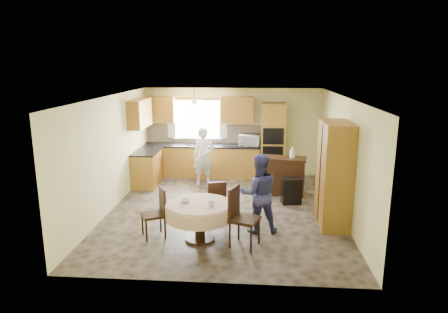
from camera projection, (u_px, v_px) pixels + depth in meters
floor at (224, 210)px, 8.84m from camera, size 5.00×6.00×0.01m
ceiling at (224, 97)px, 8.27m from camera, size 5.00×6.00×0.01m
wall_back at (232, 132)px, 11.47m from camera, size 5.00×0.02×2.50m
wall_front at (209, 203)px, 5.65m from camera, size 5.00×0.02×2.50m
wall_left at (111, 153)px, 8.74m from camera, size 0.02×6.00×2.50m
wall_right at (343, 157)px, 8.37m from camera, size 0.02×6.00×2.50m
window at (197, 120)px, 11.44m from camera, size 1.40×0.03×1.10m
curtain_left at (171, 118)px, 11.44m from camera, size 0.22×0.02×1.15m
curtain_right at (223, 118)px, 11.33m from camera, size 0.22×0.02×1.15m
base_cab_back at (202, 161)px, 11.43m from camera, size 3.30×0.60×0.88m
counter_back at (202, 145)px, 11.32m from camera, size 3.30×0.64×0.04m
base_cab_left at (147, 168)px, 10.65m from camera, size 0.60×1.20×0.88m
counter_left at (147, 151)px, 10.55m from camera, size 0.64×1.20×0.04m
backsplash at (203, 134)px, 11.54m from camera, size 3.30×0.02×0.55m
wall_cab_left at (160, 109)px, 11.31m from camera, size 0.85×0.33×0.72m
wall_cab_right at (237, 110)px, 11.15m from camera, size 0.90×0.33×0.72m
wall_cab_side at (140, 113)px, 10.33m from camera, size 0.33×1.20×0.72m
oven_tower at (273, 141)px, 11.13m from camera, size 0.66×0.62×2.12m
oven_upper at (273, 136)px, 10.78m from camera, size 0.56×0.01×0.45m
oven_lower at (273, 154)px, 10.89m from camera, size 0.56×0.01×0.45m
pendant at (195, 103)px, 10.86m from camera, size 0.36×0.36×0.18m
sideboard at (280, 177)px, 9.86m from camera, size 1.30×0.70×0.88m
space_heater at (291, 191)px, 9.22m from camera, size 0.47×0.36×0.60m
cupboard at (334, 174)px, 7.88m from camera, size 0.54×1.09×2.08m
dining_table at (200, 211)px, 7.26m from camera, size 1.24×1.24×0.70m
chair_left at (157, 210)px, 7.41m from camera, size 0.55×0.55×0.94m
chair_back at (216, 200)px, 8.04m from camera, size 0.48×0.48×0.90m
chair_right at (240, 214)px, 7.04m from camera, size 0.60×0.60×1.07m
framed_picture at (336, 135)px, 8.94m from camera, size 0.06×0.53×0.44m
microwave at (249, 140)px, 11.13m from camera, size 0.61×0.44×0.32m
person_sink at (204, 157)px, 10.55m from camera, size 0.60×0.43×1.54m
person_dining at (259, 193)px, 7.57m from camera, size 0.83×0.69×1.54m
bowl_sideboard at (271, 158)px, 9.77m from camera, size 0.24×0.24×0.05m
bottle_sideboard at (292, 153)px, 9.70m from camera, size 0.15×0.15×0.33m
cup_table at (211, 204)px, 7.04m from camera, size 0.12×0.12×0.09m
bowl_table at (185, 201)px, 7.27m from camera, size 0.21×0.21×0.05m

